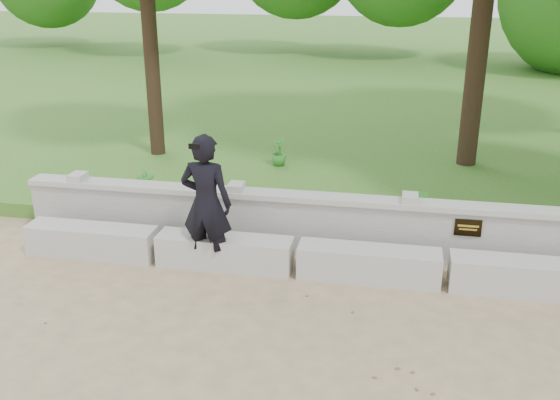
# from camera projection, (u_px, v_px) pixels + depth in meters

# --- Properties ---
(ground) EXTENTS (80.00, 80.00, 0.00)m
(ground) POSITION_uv_depth(u_px,v_px,m) (453.00, 371.00, 6.52)
(ground) COLOR tan
(ground) RESTS_ON ground
(lawn) EXTENTS (40.00, 22.00, 0.25)m
(lawn) POSITION_uv_depth(u_px,v_px,m) (423.00, 98.00, 19.35)
(lawn) COLOR #39621E
(lawn) RESTS_ON ground
(concrete_bench) EXTENTS (11.90, 0.45, 0.45)m
(concrete_bench) POSITION_uv_depth(u_px,v_px,m) (445.00, 270.00, 8.19)
(concrete_bench) COLOR beige
(concrete_bench) RESTS_ON ground
(parapet_wall) EXTENTS (12.50, 0.35, 0.90)m
(parapet_wall) POSITION_uv_depth(u_px,v_px,m) (444.00, 233.00, 8.75)
(parapet_wall) COLOR #B7B4AD
(parapet_wall) RESTS_ON ground
(man_main) EXTENTS (0.74, 0.66, 1.94)m
(man_main) POSITION_uv_depth(u_px,v_px,m) (206.00, 204.00, 8.39)
(man_main) COLOR black
(man_main) RESTS_ON ground
(shrub_a) EXTENTS (0.38, 0.38, 0.61)m
(shrub_a) POSITION_uv_depth(u_px,v_px,m) (147.00, 189.00, 10.18)
(shrub_a) COLOR #34822C
(shrub_a) RESTS_ON lawn
(shrub_b) EXTENTS (0.31, 0.35, 0.52)m
(shrub_b) POSITION_uv_depth(u_px,v_px,m) (420.00, 208.00, 9.50)
(shrub_b) COLOR #34822C
(shrub_b) RESTS_ON lawn
(shrub_d) EXTENTS (0.42, 0.41, 0.56)m
(shrub_d) POSITION_uv_depth(u_px,v_px,m) (279.00, 152.00, 12.33)
(shrub_d) COLOR #34822C
(shrub_d) RESTS_ON lawn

